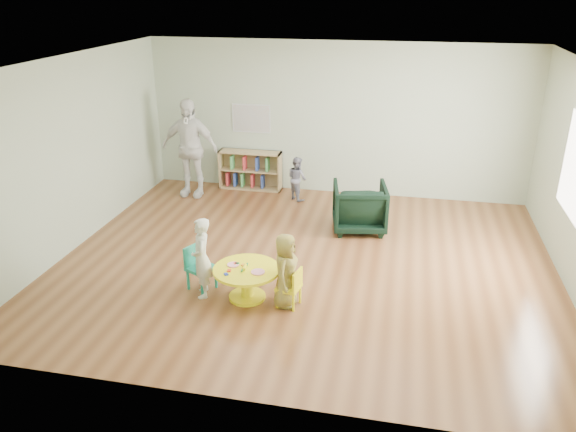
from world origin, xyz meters
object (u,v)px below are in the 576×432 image
object	(u,v)px
kid_chair_right	(291,287)
child_right	(286,271)
activity_table	(247,278)
armchair	(359,207)
adult_caretaker	(189,148)
kid_chair_left	(199,266)
toddler	(297,178)
bookshelf	(250,170)
child_left	(202,258)

from	to	relation	value
kid_chair_right	child_right	bearing A→B (deg)	90.42
activity_table	armchair	size ratio (longest dim) A/B	0.99
child_right	adult_caretaker	bearing A→B (deg)	38.59
kid_chair_left	armchair	world-z (taller)	armchair
activity_table	kid_chair_left	xyz separation A→B (m)	(-0.68, 0.13, 0.03)
activity_table	armchair	world-z (taller)	armchair
kid_chair_right	adult_caretaker	distance (m)	4.43
child_right	kid_chair_right	bearing A→B (deg)	-98.68
child_right	toddler	size ratio (longest dim) A/B	1.19
bookshelf	kid_chair_left	bearing A→B (deg)	-84.38
kid_chair_left	child_left	bearing A→B (deg)	58.82
activity_table	adult_caretaker	bearing A→B (deg)	120.82
kid_chair_right	child_right	world-z (taller)	child_right
activity_table	child_left	distance (m)	0.62
kid_chair_left	adult_caretaker	bearing A→B (deg)	-132.57
activity_table	kid_chair_left	world-z (taller)	kid_chair_left
kid_chair_right	armchair	world-z (taller)	armchair
activity_table	toddler	bearing A→B (deg)	90.91
bookshelf	child_left	size ratio (longest dim) A/B	1.13
kid_chair_left	bookshelf	bearing A→B (deg)	-149.40
kid_chair_right	bookshelf	world-z (taller)	bookshelf
armchair	child_right	bearing A→B (deg)	65.08
armchair	adult_caretaker	size ratio (longest dim) A/B	0.47
bookshelf	child_right	distance (m)	4.36
adult_caretaker	armchair	bearing A→B (deg)	-15.29
activity_table	armchair	bearing A→B (deg)	64.14
kid_chair_right	child_left	bearing A→B (deg)	99.73
bookshelf	child_left	distance (m)	4.08
kid_chair_left	child_right	size ratio (longest dim) A/B	0.62
bookshelf	adult_caretaker	world-z (taller)	adult_caretaker
armchair	toddler	bearing A→B (deg)	-52.38
child_right	toddler	bearing A→B (deg)	11.18
armchair	toddler	world-z (taller)	toddler
activity_table	child_right	distance (m)	0.55
child_left	toddler	size ratio (longest dim) A/B	1.31
toddler	bookshelf	bearing A→B (deg)	20.66
activity_table	adult_caretaker	xyz separation A→B (m)	(-2.05, 3.43, 0.62)
kid_chair_left	child_left	size ratio (longest dim) A/B	0.56
child_left	toddler	distance (m)	3.68
kid_chair_right	kid_chair_left	bearing A→B (deg)	92.45
adult_caretaker	child_right	bearing A→B (deg)	-52.22
bookshelf	toddler	bearing A→B (deg)	-22.00
adult_caretaker	bookshelf	bearing A→B (deg)	31.76
bookshelf	armchair	world-z (taller)	armchair
child_left	toddler	bearing A→B (deg)	151.81
activity_table	armchair	distance (m)	2.73
kid_chair_left	bookshelf	xyz separation A→B (m)	(-0.38, 3.88, 0.05)
child_left	adult_caretaker	xyz separation A→B (m)	(-1.48, 3.47, 0.38)
kid_chair_left	adult_caretaker	xyz separation A→B (m)	(-1.37, 3.30, 0.59)
bookshelf	adult_caretaker	distance (m)	1.26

